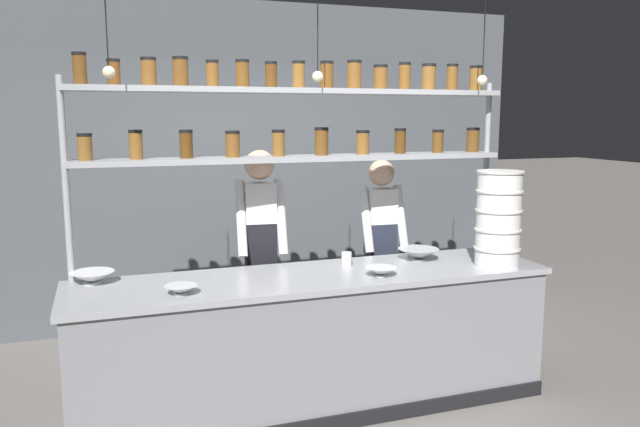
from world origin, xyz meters
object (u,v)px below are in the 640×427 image
Objects in this scene: chef_left at (261,248)px; serving_cup_front at (347,259)px; container_stack at (498,219)px; prep_bowl_near_left at (381,272)px; spice_shelf_unit at (302,126)px; prep_bowl_near_right at (92,278)px; chef_center at (381,247)px; prep_bowl_center_back at (181,290)px; prep_bowl_center_front at (418,254)px.

chef_left reaches higher than serving_cup_front.
container_stack reaches higher than prep_bowl_near_left.
chef_left is 17.77× the size of serving_cup_front.
spice_shelf_unit is 11.30× the size of prep_bowl_near_right.
container_stack is at bearing -21.50° from chef_left.
container_stack is 3.20× the size of prep_bowl_near_left.
container_stack is at bearing -9.64° from prep_bowl_near_right.
chef_left is at bearing 152.28° from container_stack.
prep_bowl_near_right is at bearing -166.39° from chef_center.
chef_left is at bearing 129.03° from prep_bowl_near_left.
spice_shelf_unit is 1.40m from prep_bowl_center_back.
container_stack reaches higher than prep_bowl_center_front.
container_stack is at bearing -22.88° from spice_shelf_unit.
chef_center is 5.96× the size of prep_bowl_near_right.
chef_left is 6.33× the size of prep_bowl_near_right.
prep_bowl_center_back is (-1.74, -0.33, -0.01)m from prep_bowl_center_front.
serving_cup_front is at bearing -3.40° from prep_bowl_near_right.
serving_cup_front is (1.67, -0.10, 0.01)m from prep_bowl_near_right.
container_stack reaches higher than prep_bowl_near_right.
prep_bowl_near_left is at bearing -0.04° from prep_bowl_center_back.
prep_bowl_near_left is at bearing -44.75° from chef_left.
container_stack reaches higher than prep_bowl_center_back.
prep_bowl_center_back is at bearing 179.96° from prep_bowl_near_left.
prep_bowl_center_front is (1.07, -0.43, -0.04)m from chef_left.
chef_center reaches higher than prep_bowl_center_back.
prep_bowl_near_left is (0.62, -0.76, -0.05)m from chef_left.
prep_bowl_center_back is 2.01× the size of serving_cup_front.
prep_bowl_center_front reaches higher than prep_bowl_center_back.
serving_cup_front reaches higher than prep_bowl_near_left.
spice_shelf_unit is at bearing 29.08° from prep_bowl_center_back.
prep_bowl_center_front is at bearing 0.24° from serving_cup_front.
container_stack is (0.50, -0.84, 0.33)m from chef_center.
chef_center is 2.43× the size of container_stack.
serving_cup_front is (-0.49, -0.49, 0.04)m from chef_center.
prep_bowl_center_front is 2.24m from prep_bowl_near_right.
chef_center is 1.03m from container_stack.
serving_cup_front is (0.27, -0.18, -0.92)m from spice_shelf_unit.
chef_left is 1.21m from prep_bowl_near_right.
chef_left is 1.00m from chef_center.
prep_bowl_near_left is at bearing -111.38° from chef_center.
spice_shelf_unit reaches higher than chef_center.
prep_bowl_center_back is at bearing -169.24° from prep_bowl_center_front.
chef_center is at bearing 120.59° from container_stack.
chef_left is 1.01m from prep_bowl_center_back.
spice_shelf_unit is 15.77× the size of prep_bowl_center_back.
spice_shelf_unit is 4.60× the size of container_stack.
chef_center is 8.32× the size of prep_bowl_center_back.
chef_center is (0.99, 0.06, -0.07)m from chef_left.
spice_shelf_unit is 31.70× the size of serving_cup_front.
prep_bowl_center_front reaches higher than prep_bowl_near_right.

